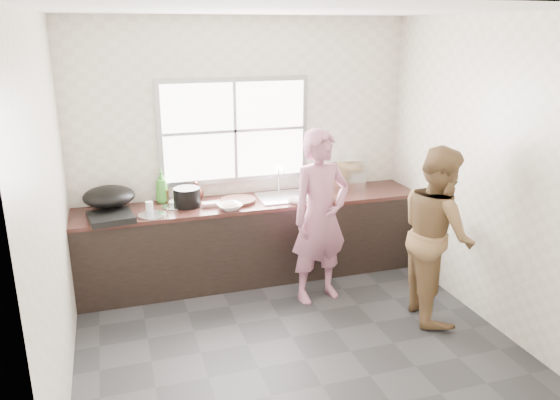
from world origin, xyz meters
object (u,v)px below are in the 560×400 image
object	(u,v)px
woman	(320,222)
cutting_board	(238,201)
plate_food	(177,201)
bowl_held	(294,201)
bottle_brown_short	(197,191)
burner	(111,217)
glass_jar	(149,207)
bottle_green	(162,187)
dish_rack	(342,173)
wok	(109,196)
pot_lid_left	(152,215)
person_side	(437,233)
bowl_mince	(230,207)
bowl_crabs	(319,198)
black_pot	(187,197)
bottle_brown_tall	(164,193)
pot_lid_right	(173,206)

from	to	relation	value
woman	cutting_board	distance (m)	0.92
plate_food	woman	bearing A→B (deg)	-34.85
bowl_held	bottle_brown_short	bearing A→B (deg)	154.72
burner	glass_jar	bearing A→B (deg)	20.04
burner	bottle_green	bearing A→B (deg)	38.81
bowl_held	bottle_brown_short	size ratio (longest dim) A/B	1.03
bowl_held	dish_rack	xyz separation A→B (m)	(0.70, 0.39, 0.14)
wok	pot_lid_left	size ratio (longest dim) A/B	1.82
bottle_green	burner	world-z (taller)	bottle_green
bottle_brown_short	dish_rack	bearing A→B (deg)	-1.90
cutting_board	burner	xyz separation A→B (m)	(-1.26, -0.18, 0.01)
bottle_green	glass_jar	distance (m)	0.34
person_side	plate_food	bearing A→B (deg)	66.12
plate_food	dish_rack	xyz separation A→B (m)	(1.84, -0.03, 0.16)
wok	bowl_mince	bearing A→B (deg)	-14.80
dish_rack	wok	bearing A→B (deg)	-172.02
bowl_crabs	wok	size ratio (longest dim) A/B	0.41
pot_lid_left	dish_rack	bearing A→B (deg)	9.23
cutting_board	pot_lid_left	bearing A→B (deg)	-169.79
glass_jar	dish_rack	bearing A→B (deg)	6.15
plate_food	bottle_brown_short	xyz separation A→B (m)	(0.21, 0.02, 0.08)
bowl_held	wok	world-z (taller)	wok
person_side	black_pot	size ratio (longest dim) A/B	6.03
bottle_brown_tall	pot_lid_right	bearing A→B (deg)	-71.91
bowl_mince	bottle_green	size ratio (longest dim) A/B	0.71
burner	dish_rack	distance (m)	2.53
woman	bottle_green	xyz separation A→B (m)	(-1.39, 0.89, 0.24)
bottle_green	bottle_brown_short	distance (m)	0.36
plate_food	bowl_held	bearing A→B (deg)	-20.14
cutting_board	pot_lid_left	xyz separation A→B (m)	(-0.88, -0.16, -0.01)
bowl_mince	glass_jar	bearing A→B (deg)	168.48
bowl_mince	burner	xyz separation A→B (m)	(-1.13, 0.02, -0.00)
person_side	bowl_crabs	size ratio (longest dim) A/B	7.96
woman	wok	size ratio (longest dim) A/B	3.19
wok	burner	bearing A→B (deg)	-89.35
pot_lid_left	bowl_held	bearing A→B (deg)	-1.65
cutting_board	bowl_held	bearing A→B (deg)	-20.07
bottle_brown_short	dish_rack	xyz separation A→B (m)	(1.63, -0.05, 0.08)
woman	black_pot	world-z (taller)	woman
bowl_held	bottle_brown_tall	size ratio (longest dim) A/B	0.93
pot_lid_right	bottle_brown_tall	bearing A→B (deg)	108.09
bottle_brown_tall	bowl_crabs	bearing A→B (deg)	-16.02
bowl_held	woman	bearing A→B (deg)	-76.86
bowl_mince	wok	world-z (taller)	wok
bottle_brown_tall	woman	bearing A→B (deg)	-33.02
bowl_crabs	pot_lid_right	bearing A→B (deg)	170.36
glass_jar	woman	bearing A→B (deg)	-21.40
person_side	pot_lid_left	distance (m)	2.66
plate_food	bottle_green	xyz separation A→B (m)	(-0.14, 0.02, 0.16)
wok	bowl_held	bearing A→B (deg)	-9.38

